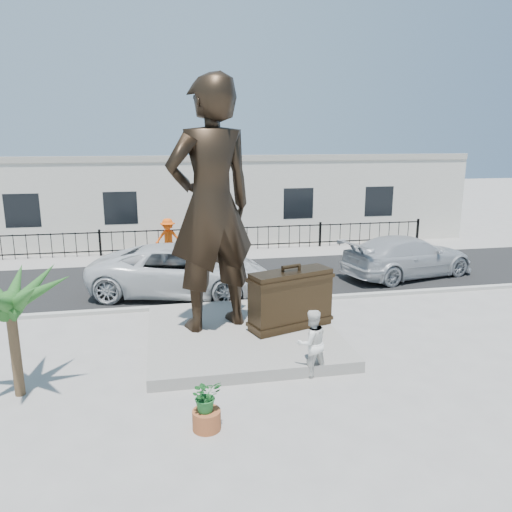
{
  "coord_description": "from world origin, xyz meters",
  "views": [
    {
      "loc": [
        -2.64,
        -11.52,
        5.61
      ],
      "look_at": [
        0.0,
        2.0,
        2.3
      ],
      "focal_mm": 35.0,
      "sensor_mm": 36.0,
      "label": 1
    }
  ],
  "objects": [
    {
      "name": "statue",
      "position": [
        -1.25,
        1.98,
        3.76
      ],
      "size": [
        2.93,
        2.4,
        6.92
      ],
      "primitive_type": "imported",
      "rotation": [
        0.0,
        0.0,
        3.48
      ],
      "color": "black",
      "rests_on": "plinth"
    },
    {
      "name": "ground",
      "position": [
        0.0,
        0.0,
        0.0
      ],
      "size": [
        100.0,
        100.0,
        0.0
      ],
      "primitive_type": "plane",
      "color": "#9E9991",
      "rests_on": "ground"
    },
    {
      "name": "car_white",
      "position": [
        -1.97,
        6.07,
        0.9
      ],
      "size": [
        6.98,
        4.5,
        1.79
      ],
      "primitive_type": "imported",
      "rotation": [
        0.0,
        0.0,
        1.31
      ],
      "color": "silver",
      "rests_on": "street"
    },
    {
      "name": "building",
      "position": [
        0.0,
        17.0,
        2.2
      ],
      "size": [
        28.0,
        7.0,
        4.4
      ],
      "primitive_type": "cube",
      "color": "silver",
      "rests_on": "ground"
    },
    {
      "name": "fence",
      "position": [
        0.0,
        12.8,
        0.6
      ],
      "size": [
        22.0,
        0.1,
        1.2
      ],
      "primitive_type": "cube",
      "color": "black",
      "rests_on": "ground"
    },
    {
      "name": "car_silver",
      "position": [
        7.26,
        6.74,
        0.84
      ],
      "size": [
        6.08,
        3.61,
        1.65
      ],
      "primitive_type": "imported",
      "rotation": [
        0.0,
        0.0,
        1.81
      ],
      "color": "#AFB1B4",
      "rests_on": "street"
    },
    {
      "name": "planter",
      "position": [
        -1.91,
        -2.75,
        0.2
      ],
      "size": [
        0.56,
        0.56,
        0.4
      ],
      "primitive_type": "cylinder",
      "color": "#984D28",
      "rests_on": "ground"
    },
    {
      "name": "suitcase",
      "position": [
        0.89,
        1.44,
        1.13
      ],
      "size": [
        2.48,
        1.46,
        1.66
      ],
      "primitive_type": "cube",
      "rotation": [
        0.0,
        0.0,
        0.32
      ],
      "color": "black",
      "rests_on": "plinth"
    },
    {
      "name": "tourist",
      "position": [
        0.78,
        -0.93,
        0.83
      ],
      "size": [
        0.91,
        0.77,
        1.65
      ],
      "primitive_type": "imported",
      "rotation": [
        0.0,
        0.0,
        3.33
      ],
      "color": "white",
      "rests_on": "ground"
    },
    {
      "name": "street",
      "position": [
        0.0,
        8.0,
        0.01
      ],
      "size": [
        40.0,
        7.0,
        0.01
      ],
      "primitive_type": "cube",
      "color": "black",
      "rests_on": "ground"
    },
    {
      "name": "curb",
      "position": [
        0.0,
        4.5,
        0.06
      ],
      "size": [
        40.0,
        0.25,
        0.12
      ],
      "primitive_type": "cube",
      "color": "#A5A399",
      "rests_on": "ground"
    },
    {
      "name": "plinth",
      "position": [
        -0.5,
        1.5,
        0.15
      ],
      "size": [
        5.2,
        5.2,
        0.3
      ],
      "primitive_type": "cube",
      "color": "gray",
      "rests_on": "ground"
    },
    {
      "name": "far_sidewalk",
      "position": [
        0.0,
        12.0,
        0.01
      ],
      "size": [
        40.0,
        2.5,
        0.02
      ],
      "primitive_type": "cube",
      "color": "#9E9991",
      "rests_on": "ground"
    },
    {
      "name": "shrub",
      "position": [
        -1.91,
        -2.75,
        0.73
      ],
      "size": [
        0.7,
        0.64,
        0.66
      ],
      "primitive_type": "imported",
      "rotation": [
        0.0,
        0.0,
        0.25
      ],
      "color": "#206529",
      "rests_on": "planter"
    },
    {
      "name": "palm_tree",
      "position": [
        -5.87,
        -0.6,
        0.0
      ],
      "size": [
        1.8,
        1.8,
        3.2
      ],
      "primitive_type": null,
      "color": "#22511D",
      "rests_on": "ground"
    },
    {
      "name": "worker",
      "position": [
        -2.3,
        11.64,
        0.97
      ],
      "size": [
        1.34,
        0.95,
        1.89
      ],
      "primitive_type": "imported",
      "rotation": [
        0.0,
        0.0,
        -0.21
      ],
      "color": "#F8530D",
      "rests_on": "far_sidewalk"
    }
  ]
}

